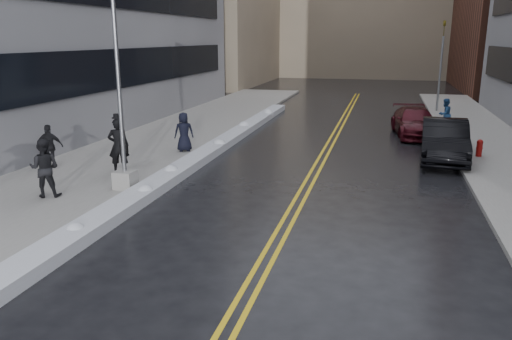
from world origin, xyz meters
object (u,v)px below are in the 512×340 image
Objects in this scene: traffic_signal at (441,63)px; pedestrian_c at (184,132)px; pedestrian_fedora at (119,146)px; pedestrian_b at (44,168)px; lamppost at (121,118)px; car_black at (444,140)px; car_maroon at (415,122)px; fire_hydrant at (479,147)px; pedestrian_east at (445,114)px; pedestrian_d at (50,146)px.

pedestrian_c is at bearing -126.66° from traffic_signal.
pedestrian_fedora reaches higher than pedestrian_b.
lamppost is 4.07× the size of pedestrian_b.
car_black is (11.06, 1.71, -0.16)m from pedestrian_c.
car_maroon is at bearing -101.88° from traffic_signal.
pedestrian_c is (-12.56, -2.20, 0.47)m from fire_hydrant.
lamppost is at bearing 65.32° from pedestrian_c.
car_maroon is at bearing 116.06° from fire_hydrant.
pedestrian_east is (13.49, 15.82, -0.08)m from pedestrian_b.
pedestrian_fedora is at bearing 158.03° from pedestrian_d.
pedestrian_fedora is 0.40× the size of car_black.
fire_hydrant is at bearing 54.04° from pedestrian_east.
pedestrian_east reaches higher than car_maroon.
pedestrian_d is 0.99× the size of pedestrian_east.
pedestrian_east reaches higher than pedestrian_d.
pedestrian_c is 1.02× the size of pedestrian_d.
pedestrian_fedora reaches higher than car_black.
pedestrian_c reaches higher than fire_hydrant.
pedestrian_d is (-2.15, 3.19, -0.09)m from pedestrian_b.
traffic_signal is at bearing -149.59° from pedestrian_d.
traffic_signal reaches higher than pedestrian_d.
fire_hydrant is at bearing -166.23° from pedestrian_b.
lamppost is at bearing -134.29° from car_maroon.
pedestrian_c reaches higher than pedestrian_east.
pedestrian_b is 1.10× the size of pedestrian_east.
car_maroon is (14.04, 11.16, -0.27)m from pedestrian_d.
pedestrian_c is 12.41m from car_maroon.
traffic_signal reaches higher than pedestrian_fedora.
traffic_signal is (-0.50, 14.00, 2.85)m from fire_hydrant.
traffic_signal is 3.46× the size of pedestrian_c.
traffic_signal is 1.15× the size of car_black.
pedestrian_fedora is 1.10× the size of pedestrian_b.
pedestrian_b reaches higher than pedestrian_east.
fire_hydrant is 17.13m from pedestrian_b.
traffic_signal is at bearing 89.34° from car_black.
pedestrian_fedora is (-1.17, 1.73, -1.35)m from lamppost.
pedestrian_d is at bearing -21.82° from pedestrian_fedora.
traffic_signal is at bearing 71.26° from car_maroon.
traffic_signal is 3.54× the size of pedestrian_d.
pedestrian_c is 0.35× the size of car_maroon.
pedestrian_d is 20.11m from pedestrian_east.
fire_hydrant is at bearing -70.81° from car_maroon.
car_black is (-0.70, -6.89, -0.14)m from pedestrian_east.
pedestrian_d is (-2.97, 0.03, -0.18)m from pedestrian_fedora.
lamppost is 4.40× the size of pedestrian_c.
car_maroon is (9.89, 12.93, -1.80)m from lamppost.
car_black is at bearing -93.95° from traffic_signal.
car_maroon is at bearing -0.72° from pedestrian_east.
lamppost is 1.27× the size of traffic_signal.
car_maroon is (-0.91, 5.42, -0.13)m from car_black.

